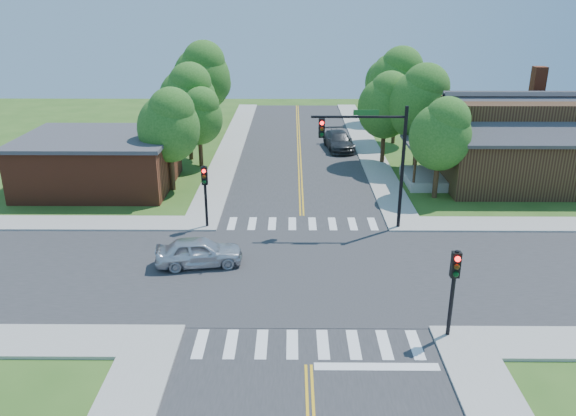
{
  "coord_description": "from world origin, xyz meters",
  "views": [
    {
      "loc": [
        -0.63,
        -24.79,
        12.77
      ],
      "look_at": [
        -0.83,
        3.14,
        2.2
      ],
      "focal_mm": 35.0,
      "sensor_mm": 36.0,
      "label": 1
    }
  ],
  "objects_px": {
    "car_silver": "(199,252)",
    "signal_pole_nw": "(205,185)",
    "car_dgrey": "(339,141)",
    "signal_pole_se": "(454,278)",
    "house_ne": "(514,138)",
    "signal_mast_ne": "(374,148)"
  },
  "relations": [
    {
      "from": "signal_mast_ne",
      "to": "house_ne",
      "type": "xyz_separation_m",
      "value": [
        11.19,
        8.65,
        -1.52
      ]
    },
    {
      "from": "house_ne",
      "to": "car_silver",
      "type": "height_order",
      "value": "house_ne"
    },
    {
      "from": "signal_mast_ne",
      "to": "car_dgrey",
      "type": "height_order",
      "value": "signal_mast_ne"
    },
    {
      "from": "signal_pole_nw",
      "to": "car_silver",
      "type": "distance_m",
      "value": 5.26
    },
    {
      "from": "signal_pole_nw",
      "to": "car_dgrey",
      "type": "bearing_deg",
      "value": 63.29
    },
    {
      "from": "signal_pole_nw",
      "to": "signal_pole_se",
      "type": "bearing_deg",
      "value": -45.0
    },
    {
      "from": "house_ne",
      "to": "car_dgrey",
      "type": "relative_size",
      "value": 2.38
    },
    {
      "from": "house_ne",
      "to": "car_dgrey",
      "type": "xyz_separation_m",
      "value": [
        -11.61,
        9.43,
        -2.56
      ]
    },
    {
      "from": "signal_mast_ne",
      "to": "signal_pole_nw",
      "type": "distance_m",
      "value": 9.76
    },
    {
      "from": "car_silver",
      "to": "signal_pole_nw",
      "type": "bearing_deg",
      "value": -5.0
    },
    {
      "from": "signal_pole_se",
      "to": "house_ne",
      "type": "height_order",
      "value": "house_ne"
    },
    {
      "from": "house_ne",
      "to": "car_dgrey",
      "type": "distance_m",
      "value": 15.17
    },
    {
      "from": "signal_pole_nw",
      "to": "house_ne",
      "type": "xyz_separation_m",
      "value": [
        20.71,
        8.66,
        0.67
      ]
    },
    {
      "from": "signal_pole_nw",
      "to": "car_dgrey",
      "type": "distance_m",
      "value": 20.34
    },
    {
      "from": "signal_pole_nw",
      "to": "car_silver",
      "type": "bearing_deg",
      "value": -86.31
    },
    {
      "from": "signal_pole_se",
      "to": "house_ne",
      "type": "distance_m",
      "value": 22.03
    },
    {
      "from": "car_dgrey",
      "to": "signal_pole_se",
      "type": "bearing_deg",
      "value": -92.72
    },
    {
      "from": "signal_pole_se",
      "to": "car_dgrey",
      "type": "relative_size",
      "value": 0.69
    },
    {
      "from": "car_silver",
      "to": "house_ne",
      "type": "bearing_deg",
      "value": -65.11
    },
    {
      "from": "car_silver",
      "to": "car_dgrey",
      "type": "height_order",
      "value": "car_dgrey"
    },
    {
      "from": "signal_pole_se",
      "to": "signal_pole_nw",
      "type": "height_order",
      "value": "same"
    },
    {
      "from": "signal_mast_ne",
      "to": "house_ne",
      "type": "relative_size",
      "value": 0.55
    }
  ]
}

